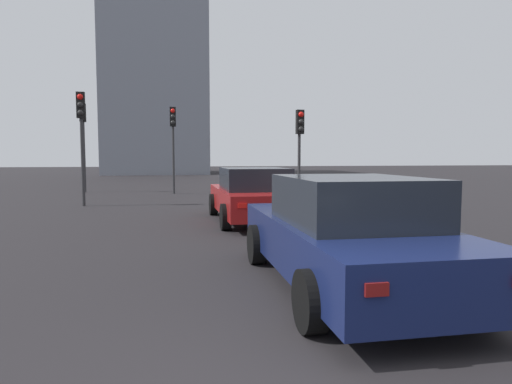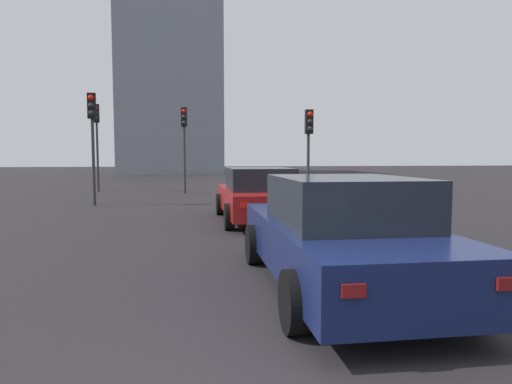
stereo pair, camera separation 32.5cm
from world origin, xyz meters
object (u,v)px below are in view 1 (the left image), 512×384
car_navy_left_second (346,234)px  traffic_light_near_right (300,136)px  traffic_light_far_left (83,129)px  car_red_left_lead (253,195)px  traffic_light_near_left (81,124)px  traffic_light_far_right (173,132)px

car_navy_left_second → traffic_light_near_right: 11.10m
traffic_light_near_right → traffic_light_far_left: size_ratio=0.81×
traffic_light_near_right → car_red_left_lead: bearing=-34.8°
car_navy_left_second → traffic_light_near_left: (10.99, 5.36, 2.16)m
traffic_light_near_right → traffic_light_far_left: (6.84, 9.00, 0.58)m
traffic_light_near_right → traffic_light_near_left: bearing=-96.4°
car_red_left_lead → car_navy_left_second: bearing=-179.5°
traffic_light_far_left → car_navy_left_second: bearing=22.2°
traffic_light_near_right → traffic_light_far_right: size_ratio=0.86×
car_navy_left_second → traffic_light_near_right: (10.66, -2.50, 1.81)m
traffic_light_near_left → traffic_light_near_right: (-0.32, -7.86, -0.35)m
traffic_light_far_left → traffic_light_far_right: size_ratio=1.07×
car_red_left_lead → car_navy_left_second: (-6.27, -0.11, 0.01)m
car_navy_left_second → traffic_light_near_left: traffic_light_near_left is taller
car_navy_left_second → traffic_light_far_right: (15.82, 2.18, 2.21)m
car_red_left_lead → traffic_light_near_right: (4.39, -2.61, 1.83)m
car_red_left_lead → car_navy_left_second: 6.28m
car_red_left_lead → traffic_light_near_left: (4.71, 5.25, 2.17)m
traffic_light_far_left → car_red_left_lead: bearing=31.5°
traffic_light_near_right → traffic_light_far_right: bearing=-141.9°
traffic_light_near_left → traffic_light_far_right: size_ratio=0.98×
traffic_light_near_left → traffic_light_far_right: traffic_light_far_right is taller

